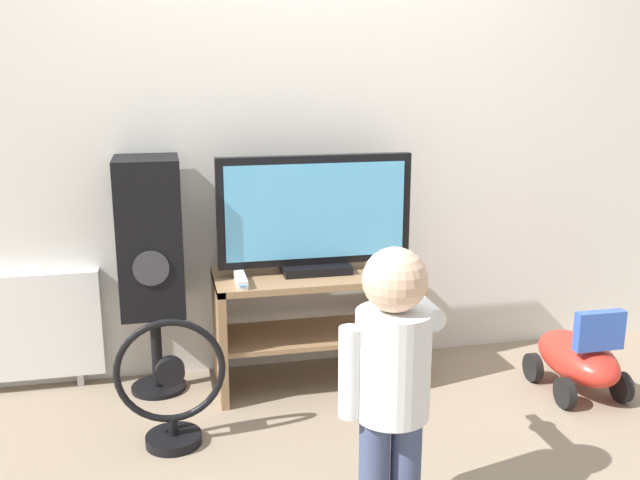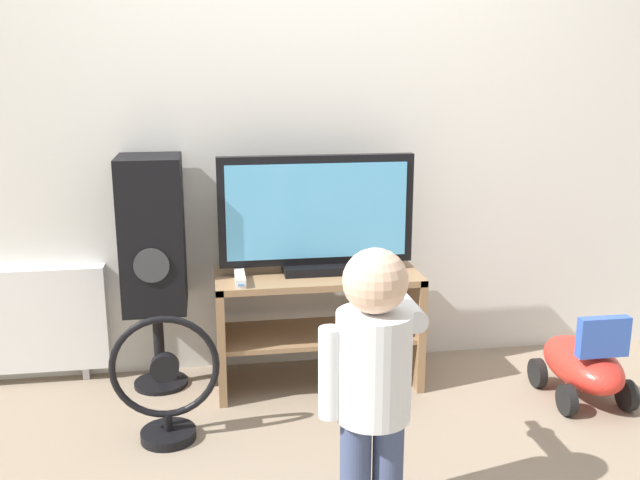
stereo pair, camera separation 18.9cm
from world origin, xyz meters
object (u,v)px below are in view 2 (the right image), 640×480
remote_primary (387,272)px  ride_on_toy (583,364)px  television (316,216)px  radiator (21,321)px  speaker_tower (153,239)px  floor_fan (166,385)px  child (374,366)px  game_console (240,278)px

remote_primary → ride_on_toy: 0.98m
television → radiator: bearing=171.8°
speaker_tower → floor_fan: size_ratio=2.05×
child → game_console: bearing=110.4°
television → remote_primary: bearing=-18.3°
game_console → speaker_tower: speaker_tower is taller
radiator → television: bearing=-8.2°
speaker_tower → ride_on_toy: size_ratio=2.12×
radiator → speaker_tower: bearing=-12.1°
remote_primary → ride_on_toy: size_ratio=0.26×
remote_primary → child: size_ratio=0.14×
game_console → radiator: (-1.03, 0.32, -0.26)m
television → remote_primary: 0.42m
television → child: size_ratio=0.95×
speaker_tower → ride_on_toy: bearing=-13.3°
floor_fan → ride_on_toy: floor_fan is taller
television → ride_on_toy: 1.39m
television → speaker_tower: size_ratio=0.82×
speaker_tower → game_console: bearing=-25.6°
remote_primary → speaker_tower: size_ratio=0.12×
speaker_tower → floor_fan: (0.06, -0.53, -0.48)m
television → radiator: 1.49m
remote_primary → radiator: bearing=169.9°
television → speaker_tower: 0.75m
television → ride_on_toy: (1.17, -0.39, -0.65)m
game_console → floor_fan: size_ratio=0.36×
child → radiator: child is taller
speaker_tower → floor_fan: speaker_tower is taller
speaker_tower → ride_on_toy: 2.04m
television → ride_on_toy: size_ratio=1.74×
television → child: 1.15m
remote_primary → radiator: size_ratio=0.17×
speaker_tower → radiator: size_ratio=1.38×
game_console → ride_on_toy: game_console is taller
ride_on_toy → remote_primary: bearing=161.5°
television → floor_fan: bearing=-146.0°
television → ride_on_toy: television is taller
speaker_tower → radiator: (-0.64, 0.14, -0.41)m
child → ride_on_toy: (1.16, 0.73, -0.39)m
remote_primary → game_console: bearing=-178.6°
speaker_tower → floor_fan: 0.72m
television → game_console: 0.46m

